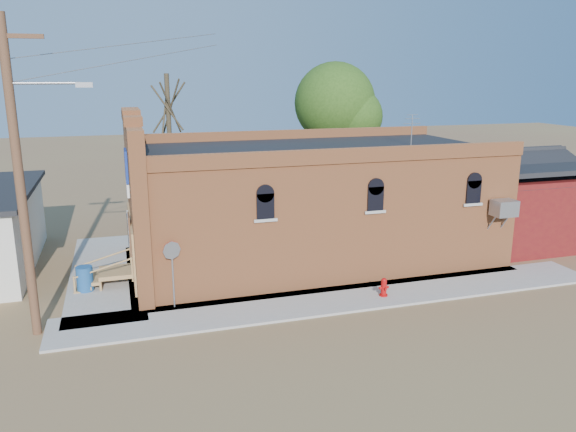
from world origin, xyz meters
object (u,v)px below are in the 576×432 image
object	(u,v)px
fire_hydrant	(384,287)
stop_sign	(172,257)
utility_pole	(21,174)
trash_barrel	(85,279)
brick_bar	(306,204)

from	to	relation	value
fire_hydrant	stop_sign	size ratio (longest dim) A/B	0.29
utility_pole	stop_sign	distance (m)	5.03
utility_pole	stop_sign	size ratio (longest dim) A/B	4.02
fire_hydrant	trash_barrel	world-z (taller)	trash_barrel
stop_sign	brick_bar	bearing A→B (deg)	36.53
utility_pole	fire_hydrant	size ratio (longest dim) A/B	13.97
utility_pole	fire_hydrant	world-z (taller)	utility_pole
brick_bar	trash_barrel	bearing A→B (deg)	-171.29
brick_bar	utility_pole	size ratio (longest dim) A/B	1.82
brick_bar	trash_barrel	distance (m)	8.89
brick_bar	stop_sign	distance (m)	6.88
brick_bar	utility_pole	world-z (taller)	utility_pole
stop_sign	trash_barrel	xyz separation A→B (m)	(-2.82, 2.38, -1.28)
fire_hydrant	utility_pole	bearing A→B (deg)	179.35
fire_hydrant	trash_barrel	distance (m)	10.37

